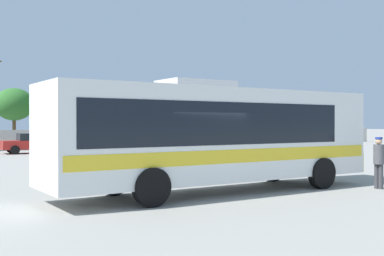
# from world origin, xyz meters

# --- Properties ---
(ground_plane) EXTENTS (300.00, 300.00, 0.00)m
(ground_plane) POSITION_xyz_m (0.00, 10.00, 0.00)
(ground_plane) COLOR gray
(perimeter_wall) EXTENTS (80.00, 0.30, 1.67)m
(perimeter_wall) POSITION_xyz_m (0.00, 28.35, 0.84)
(perimeter_wall) COLOR beige
(perimeter_wall) RESTS_ON ground_plane
(coach_bus_white_yellow) EXTENTS (11.28, 3.35, 3.51)m
(coach_bus_white_yellow) POSITION_xyz_m (0.93, 0.23, 1.87)
(coach_bus_white_yellow) COLOR white
(coach_bus_white_yellow) RESTS_ON ground_plane
(attendant_by_bus_door) EXTENTS (0.39, 0.39, 1.73)m
(attendant_by_bus_door) POSITION_xyz_m (6.21, -1.69, 0.99)
(attendant_by_bus_door) COLOR #38383D
(attendant_by_bus_door) RESTS_ON ground_plane
(parked_car_third_red) EXTENTS (4.25, 2.03, 1.47)m
(parked_car_third_red) POSITION_xyz_m (-0.24, 23.92, 0.78)
(parked_car_third_red) COLOR red
(parked_car_third_red) RESTS_ON ground_plane
(roadside_tree_midleft) EXTENTS (3.62, 3.62, 5.55)m
(roadside_tree_midleft) POSITION_xyz_m (0.16, 35.01, 3.99)
(roadside_tree_midleft) COLOR brown
(roadside_tree_midleft) RESTS_ON ground_plane
(roadside_tree_midright) EXTENTS (4.22, 4.22, 5.77)m
(roadside_tree_midright) POSITION_xyz_m (4.12, 33.33, 3.97)
(roadside_tree_midright) COLOR brown
(roadside_tree_midright) RESTS_ON ground_plane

